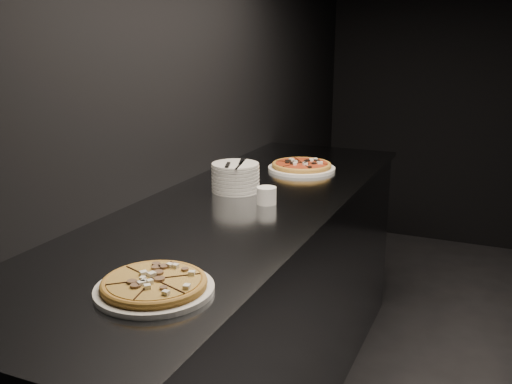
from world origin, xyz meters
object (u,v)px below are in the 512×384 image
at_px(pizza_mushroom, 154,285).
at_px(pizza_tomato, 302,166).
at_px(plate_stack, 235,177).
at_px(cutlery, 235,164).
at_px(ramekin, 266,195).
at_px(counter, 242,311).

relative_size(pizza_mushroom, pizza_tomato, 1.07).
distance_m(plate_stack, cutlery, 0.06).
xyz_separation_m(pizza_mushroom, plate_stack, (-0.23, 0.95, 0.04)).
bearing_deg(pizza_tomato, cutlery, -104.12).
bearing_deg(plate_stack, pizza_tomato, 74.55).
height_order(pizza_tomato, ramekin, ramekin).
bearing_deg(counter, pizza_mushroom, -80.23).
relative_size(plate_stack, cutlery, 0.94).
distance_m(cutlery, ramekin, 0.23).
height_order(counter, plate_stack, plate_stack).
relative_size(cutlery, ramekin, 2.76).
bearing_deg(plate_stack, cutlery, -62.38).
distance_m(pizza_mushroom, pizza_tomato, 1.41).
relative_size(pizza_mushroom, cutlery, 1.65).
distance_m(pizza_tomato, cutlery, 0.50).
distance_m(counter, pizza_mushroom, 0.94).
bearing_deg(pizza_mushroom, pizza_tomato, 94.18).
bearing_deg(counter, plate_stack, 122.39).
xyz_separation_m(pizza_tomato, cutlery, (-0.12, -0.48, 0.10)).
height_order(pizza_mushroom, cutlery, cutlery).
bearing_deg(plate_stack, counter, -57.61).
height_order(plate_stack, ramekin, plate_stack).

